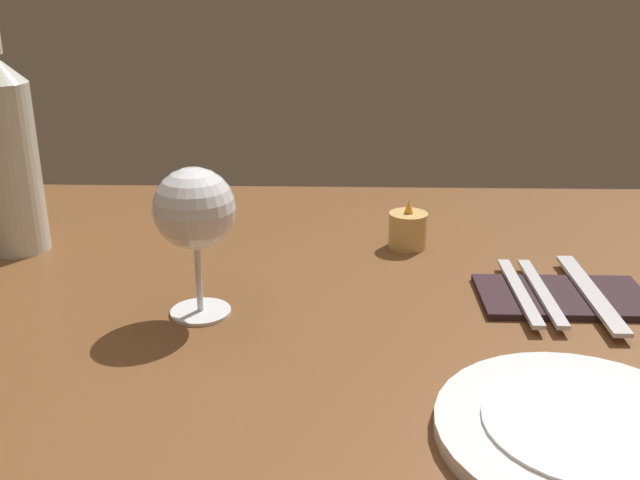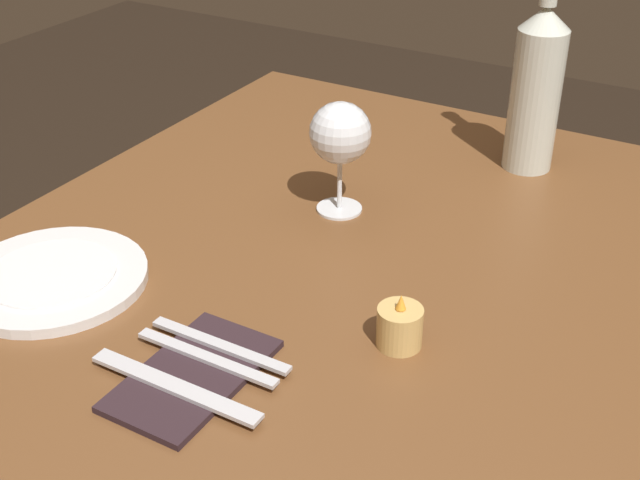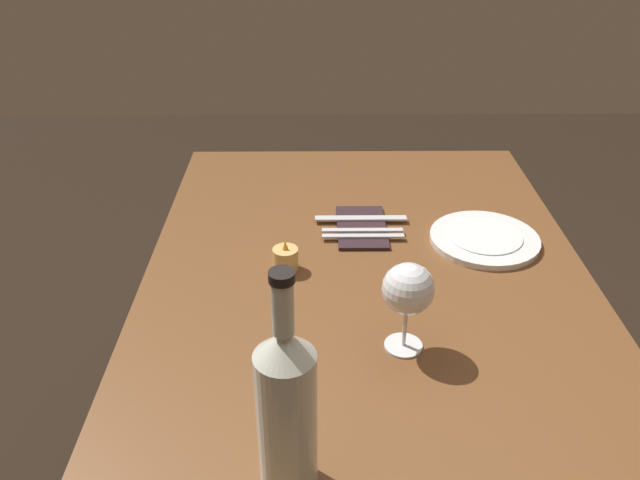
% 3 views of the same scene
% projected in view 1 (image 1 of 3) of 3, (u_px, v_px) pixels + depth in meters
% --- Properties ---
extents(dining_table, '(1.30, 0.90, 0.74)m').
position_uv_depth(dining_table, '(380.00, 366.00, 0.87)').
color(dining_table, brown).
rests_on(dining_table, ground).
extents(wine_glass_left, '(0.09, 0.09, 0.16)m').
position_uv_depth(wine_glass_left, '(194.00, 212.00, 0.76)').
color(wine_glass_left, white).
rests_on(wine_glass_left, dining_table).
extents(wine_bottle, '(0.08, 0.08, 0.34)m').
position_uv_depth(wine_bottle, '(7.00, 151.00, 0.94)').
color(wine_bottle, silver).
rests_on(wine_bottle, dining_table).
extents(votive_candle, '(0.05, 0.05, 0.07)m').
position_uv_depth(votive_candle, '(408.00, 231.00, 0.98)').
color(votive_candle, '#DBB266').
rests_on(votive_candle, dining_table).
extents(dinner_plate, '(0.24, 0.24, 0.02)m').
position_uv_depth(dinner_plate, '(582.00, 432.00, 0.58)').
color(dinner_plate, white).
rests_on(dinner_plate, dining_table).
extents(folded_napkin, '(0.19, 0.11, 0.01)m').
position_uv_depth(folded_napkin, '(563.00, 297.00, 0.83)').
color(folded_napkin, '#2D1E23').
rests_on(folded_napkin, dining_table).
extents(fork_inner, '(0.01, 0.18, 0.00)m').
position_uv_depth(fork_inner, '(542.00, 292.00, 0.83)').
color(fork_inner, silver).
rests_on(fork_inner, folded_napkin).
extents(fork_outer, '(0.01, 0.18, 0.00)m').
position_uv_depth(fork_outer, '(520.00, 291.00, 0.83)').
color(fork_outer, silver).
rests_on(fork_outer, folded_napkin).
extents(table_knife, '(0.02, 0.21, 0.00)m').
position_uv_depth(table_knife, '(591.00, 292.00, 0.83)').
color(table_knife, silver).
rests_on(table_knife, folded_napkin).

